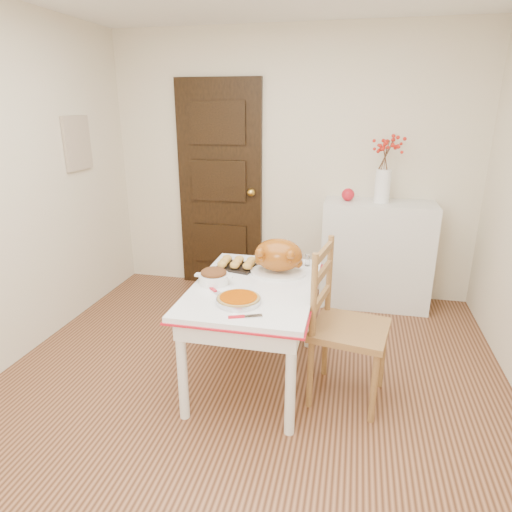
% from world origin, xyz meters
% --- Properties ---
extents(floor, '(3.50, 4.00, 0.00)m').
position_xyz_m(floor, '(0.00, 0.00, 0.00)').
color(floor, '#432413').
rests_on(floor, ground).
extents(wall_back, '(3.50, 0.00, 2.50)m').
position_xyz_m(wall_back, '(0.00, 2.00, 1.25)').
color(wall_back, beige).
rests_on(wall_back, ground).
extents(door_back, '(0.85, 0.06, 2.06)m').
position_xyz_m(door_back, '(-0.70, 1.97, 1.03)').
color(door_back, black).
rests_on(door_back, ground).
extents(photo_board, '(0.03, 0.35, 0.45)m').
position_xyz_m(photo_board, '(-1.73, 1.20, 1.50)').
color(photo_board, tan).
rests_on(photo_board, ground).
extents(sideboard, '(0.98, 0.44, 0.98)m').
position_xyz_m(sideboard, '(0.85, 1.78, 0.49)').
color(sideboard, silver).
rests_on(sideboard, floor).
extents(kitchen_table, '(0.80, 1.17, 0.70)m').
position_xyz_m(kitchen_table, '(0.02, 0.33, 0.35)').
color(kitchen_table, white).
rests_on(kitchen_table, floor).
extents(chair_oak, '(0.52, 0.52, 1.02)m').
position_xyz_m(chair_oak, '(0.65, 0.25, 0.51)').
color(chair_oak, olive).
rests_on(chair_oak, floor).
extents(berry_vase, '(0.31, 0.31, 0.61)m').
position_xyz_m(berry_vase, '(0.86, 1.78, 1.29)').
color(berry_vase, white).
rests_on(berry_vase, sideboard).
extents(apple, '(0.11, 0.11, 0.11)m').
position_xyz_m(apple, '(0.56, 1.78, 1.04)').
color(apple, red).
rests_on(apple, sideboard).
extents(turkey_platter, '(0.46, 0.41, 0.25)m').
position_xyz_m(turkey_platter, '(0.14, 0.56, 0.82)').
color(turkey_platter, '#8F4E0B').
rests_on(turkey_platter, kitchen_table).
extents(pumpkin_pie, '(0.31, 0.31, 0.05)m').
position_xyz_m(pumpkin_pie, '(-0.00, 0.03, 0.73)').
color(pumpkin_pie, '#A03D00').
rests_on(pumpkin_pie, kitchen_table).
extents(stuffing_dish, '(0.30, 0.27, 0.10)m').
position_xyz_m(stuffing_dish, '(-0.24, 0.30, 0.75)').
color(stuffing_dish, '#522B10').
rests_on(stuffing_dish, kitchen_table).
extents(rolls_tray, '(0.30, 0.26, 0.07)m').
position_xyz_m(rolls_tray, '(-0.17, 0.61, 0.73)').
color(rolls_tray, gold).
rests_on(rolls_tray, kitchen_table).
extents(pie_server, '(0.20, 0.12, 0.01)m').
position_xyz_m(pie_server, '(0.08, -0.14, 0.71)').
color(pie_server, silver).
rests_on(pie_server, kitchen_table).
extents(carving_knife, '(0.22, 0.22, 0.01)m').
position_xyz_m(carving_knife, '(-0.16, 0.13, 0.71)').
color(carving_knife, silver).
rests_on(carving_knife, kitchen_table).
extents(drinking_glass, '(0.08, 0.08, 0.12)m').
position_xyz_m(drinking_glass, '(0.09, 0.82, 0.76)').
color(drinking_glass, white).
rests_on(drinking_glass, kitchen_table).
extents(shaker_pair, '(0.09, 0.05, 0.09)m').
position_xyz_m(shaker_pair, '(0.29, 0.76, 0.74)').
color(shaker_pair, white).
rests_on(shaker_pair, kitchen_table).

